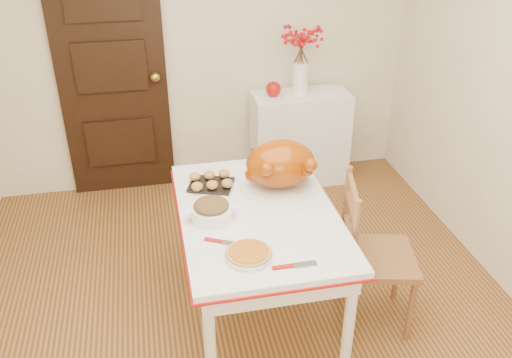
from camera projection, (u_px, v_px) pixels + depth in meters
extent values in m
cube|color=#512F11|center=(248.00, 336.00, 3.26)|extent=(3.50, 4.00, 0.00)
cube|color=beige|center=(198.00, 40.00, 4.34)|extent=(3.50, 0.00, 2.50)
cube|color=black|center=(112.00, 74.00, 4.30)|extent=(0.85, 0.06, 2.06)
cube|color=white|center=(300.00, 138.00, 4.72)|extent=(0.81, 0.36, 0.81)
sphere|color=#AA120A|center=(273.00, 89.00, 4.44)|extent=(0.12, 0.12, 0.12)
cylinder|color=#A75815|center=(249.00, 253.00, 2.66)|extent=(0.30, 0.30, 0.05)
cylinder|color=white|center=(255.00, 158.00, 3.47)|extent=(0.08, 0.08, 0.11)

